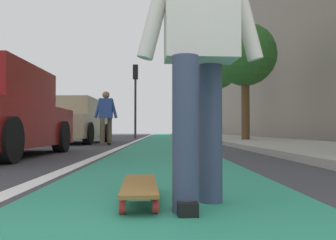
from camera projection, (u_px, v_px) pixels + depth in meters
ground_plane at (162, 145)px, 10.61m from camera, size 80.00×80.00×0.00m
bike_lane_paint at (162, 137)px, 24.60m from camera, size 56.00×1.83×0.00m
lane_stripe_white at (143, 138)px, 20.58m from camera, size 52.00×0.16×0.01m
sidewalk_curb at (228, 138)px, 18.67m from camera, size 52.00×3.20×0.11m
building_facade at (263, 33)px, 22.91m from camera, size 40.00×1.20×13.14m
skateboard at (140, 187)px, 2.16m from camera, size 0.85×0.24×0.11m
skater_person at (200, 40)px, 2.04m from camera, size 0.47×0.72×1.64m
parked_car_mid at (72, 122)px, 12.35m from camera, size 4.49×2.06×1.50m
traffic_light at (135, 87)px, 20.18m from camera, size 0.33×0.28×4.08m
street_tree_mid at (245, 56)px, 13.15m from camera, size 2.26×2.26×4.31m
street_tree_far at (217, 70)px, 19.66m from camera, size 2.10×2.10×4.78m
pedestrian_distant at (106, 114)px, 10.71m from camera, size 0.44×0.69×1.58m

